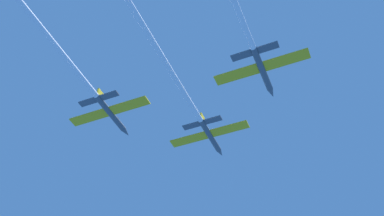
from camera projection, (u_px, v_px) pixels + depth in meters
jet_lead at (189, 101)px, 84.38m from camera, size 16.48×43.20×2.73m
jet_left_wing at (69, 62)px, 76.88m from camera, size 16.48×50.17×2.73m
jet_right_wing at (236, 5)px, 67.67m from camera, size 16.48×50.19×2.73m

